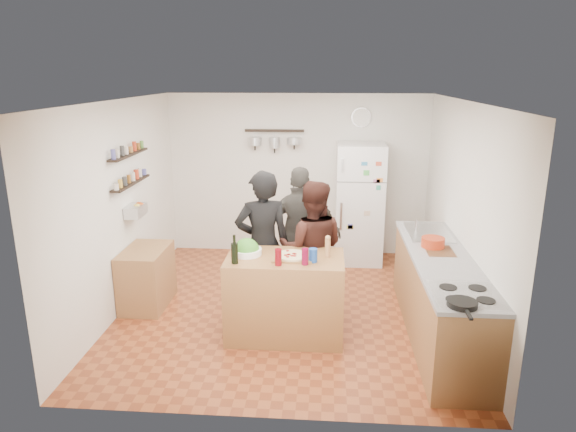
# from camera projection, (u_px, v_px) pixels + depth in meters

# --- Properties ---
(room_shell) EXTENTS (4.20, 4.20, 4.20)m
(room_shell) POSITION_uv_depth(u_px,v_px,m) (290.00, 202.00, 6.36)
(room_shell) COLOR brown
(room_shell) RESTS_ON ground
(prep_island) EXTENTS (1.25, 0.72, 0.91)m
(prep_island) POSITION_uv_depth(u_px,v_px,m) (285.00, 296.00, 5.57)
(prep_island) COLOR #925C35
(prep_island) RESTS_ON floor
(pizza_board) EXTENTS (0.42, 0.34, 0.02)m
(pizza_board) POSITION_uv_depth(u_px,v_px,m) (292.00, 257.00, 5.42)
(pizza_board) COLOR brown
(pizza_board) RESTS_ON prep_island
(pizza) EXTENTS (0.34, 0.34, 0.02)m
(pizza) POSITION_uv_depth(u_px,v_px,m) (292.00, 255.00, 5.41)
(pizza) COLOR beige
(pizza) RESTS_ON pizza_board
(salad_bowl) EXTENTS (0.33, 0.33, 0.07)m
(salad_bowl) POSITION_uv_depth(u_px,v_px,m) (247.00, 252.00, 5.52)
(salad_bowl) COLOR white
(salad_bowl) RESTS_ON prep_island
(wine_bottle) EXTENTS (0.07, 0.07, 0.22)m
(wine_bottle) POSITION_uv_depth(u_px,v_px,m) (235.00, 253.00, 5.24)
(wine_bottle) COLOR black
(wine_bottle) RESTS_ON prep_island
(wine_glass_near) EXTENTS (0.07, 0.07, 0.17)m
(wine_glass_near) POSITION_uv_depth(u_px,v_px,m) (278.00, 257.00, 5.20)
(wine_glass_near) COLOR #5F080F
(wine_glass_near) RESTS_ON prep_island
(wine_glass_far) EXTENTS (0.07, 0.07, 0.17)m
(wine_glass_far) POSITION_uv_depth(u_px,v_px,m) (305.00, 257.00, 5.22)
(wine_glass_far) COLOR maroon
(wine_glass_far) RESTS_ON prep_island
(pepper_mill) EXTENTS (0.06, 0.06, 0.19)m
(pepper_mill) POSITION_uv_depth(u_px,v_px,m) (328.00, 248.00, 5.44)
(pepper_mill) COLOR #AE7949
(pepper_mill) RESTS_ON prep_island
(salt_canister) EXTENTS (0.09, 0.09, 0.14)m
(salt_canister) POSITION_uv_depth(u_px,v_px,m) (313.00, 255.00, 5.29)
(salt_canister) COLOR navy
(salt_canister) RESTS_ON prep_island
(person_left) EXTENTS (0.73, 0.58, 1.75)m
(person_left) POSITION_uv_depth(u_px,v_px,m) (263.00, 245.00, 5.94)
(person_left) COLOR black
(person_left) RESTS_ON floor
(person_center) EXTENTS (0.80, 0.62, 1.63)m
(person_center) POSITION_uv_depth(u_px,v_px,m) (312.00, 249.00, 5.98)
(person_center) COLOR black
(person_center) RESTS_ON floor
(person_back) EXTENTS (1.00, 0.42, 1.70)m
(person_back) POSITION_uv_depth(u_px,v_px,m) (301.00, 234.00, 6.42)
(person_back) COLOR #33302D
(person_back) RESTS_ON floor
(counter_run) EXTENTS (0.63, 2.63, 0.90)m
(counter_run) POSITION_uv_depth(u_px,v_px,m) (440.00, 297.00, 5.56)
(counter_run) COLOR #9E7042
(counter_run) RESTS_ON floor
(stove_top) EXTENTS (0.60, 0.62, 0.02)m
(stove_top) POSITION_uv_depth(u_px,v_px,m) (466.00, 295.00, 4.52)
(stove_top) COLOR white
(stove_top) RESTS_ON counter_run
(skillet) EXTENTS (0.25, 0.25, 0.05)m
(skillet) POSITION_uv_depth(u_px,v_px,m) (462.00, 303.00, 4.28)
(skillet) COLOR black
(skillet) RESTS_ON stove_top
(sink) EXTENTS (0.50, 0.80, 0.03)m
(sink) POSITION_uv_depth(u_px,v_px,m) (428.00, 233.00, 6.25)
(sink) COLOR silver
(sink) RESTS_ON counter_run
(cutting_board) EXTENTS (0.30, 0.40, 0.02)m
(cutting_board) POSITION_uv_depth(u_px,v_px,m) (439.00, 252.00, 5.61)
(cutting_board) COLOR brown
(cutting_board) RESTS_ON counter_run
(red_bowl) EXTENTS (0.26, 0.26, 0.11)m
(red_bowl) POSITION_uv_depth(u_px,v_px,m) (433.00, 242.00, 5.72)
(red_bowl) COLOR #AC2F13
(red_bowl) RESTS_ON counter_run
(fridge) EXTENTS (0.70, 0.68, 1.80)m
(fridge) POSITION_uv_depth(u_px,v_px,m) (359.00, 204.00, 7.70)
(fridge) COLOR white
(fridge) RESTS_ON floor
(wall_clock) EXTENTS (0.30, 0.03, 0.30)m
(wall_clock) POSITION_uv_depth(u_px,v_px,m) (361.00, 117.00, 7.67)
(wall_clock) COLOR silver
(wall_clock) RESTS_ON back_wall
(spice_shelf_lower) EXTENTS (0.12, 1.00, 0.02)m
(spice_shelf_lower) POSITION_uv_depth(u_px,v_px,m) (131.00, 183.00, 6.26)
(spice_shelf_lower) COLOR black
(spice_shelf_lower) RESTS_ON left_wall
(spice_shelf_upper) EXTENTS (0.12, 1.00, 0.02)m
(spice_shelf_upper) POSITION_uv_depth(u_px,v_px,m) (129.00, 154.00, 6.16)
(spice_shelf_upper) COLOR black
(spice_shelf_upper) RESTS_ON left_wall
(produce_basket) EXTENTS (0.18, 0.35, 0.14)m
(produce_basket) POSITION_uv_depth(u_px,v_px,m) (136.00, 211.00, 6.35)
(produce_basket) COLOR silver
(produce_basket) RESTS_ON left_wall
(side_table) EXTENTS (0.50, 0.80, 0.73)m
(side_table) POSITION_uv_depth(u_px,v_px,m) (147.00, 277.00, 6.33)
(side_table) COLOR #A37744
(side_table) RESTS_ON floor
(pot_rack) EXTENTS (0.90, 0.04, 0.04)m
(pot_rack) POSITION_uv_depth(u_px,v_px,m) (274.00, 131.00, 7.75)
(pot_rack) COLOR black
(pot_rack) RESTS_ON back_wall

